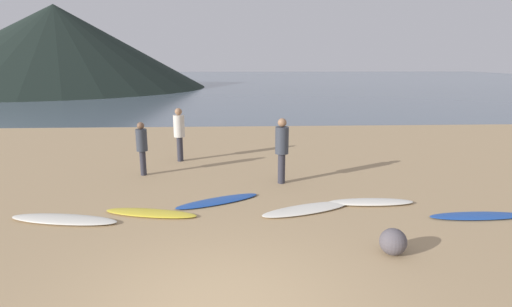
% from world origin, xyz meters
% --- Properties ---
extents(ground_plane, '(120.00, 120.00, 0.20)m').
position_xyz_m(ground_plane, '(0.00, 10.00, -0.10)').
color(ground_plane, tan).
rests_on(ground_plane, ground).
extents(ocean_water, '(140.00, 100.00, 0.01)m').
position_xyz_m(ocean_water, '(0.00, 65.56, 0.00)').
color(ocean_water, slate).
rests_on(ocean_water, ground).
extents(headland_hill, '(34.30, 34.30, 9.62)m').
position_xyz_m(headland_hill, '(-20.74, 45.32, 4.81)').
color(headland_hill, black).
rests_on(headland_hill, ground).
extents(surfboard_0, '(2.41, 0.97, 0.09)m').
position_xyz_m(surfboard_0, '(-3.35, 3.37, 0.05)').
color(surfboard_0, silver).
rests_on(surfboard_0, ground).
extents(surfboard_1, '(2.14, 0.93, 0.07)m').
position_xyz_m(surfboard_1, '(-1.61, 3.67, 0.04)').
color(surfboard_1, yellow).
rests_on(surfboard_1, ground).
extents(surfboard_2, '(2.09, 1.37, 0.06)m').
position_xyz_m(surfboard_2, '(-0.18, 4.38, 0.03)').
color(surfboard_2, '#1E479E').
rests_on(surfboard_2, ground).
extents(surfboard_3, '(2.23, 1.29, 0.08)m').
position_xyz_m(surfboard_3, '(1.82, 3.72, 0.04)').
color(surfboard_3, silver).
rests_on(surfboard_3, ground).
extents(surfboard_4, '(2.01, 0.53, 0.10)m').
position_xyz_m(surfboard_4, '(3.41, 4.08, 0.05)').
color(surfboard_4, silver).
rests_on(surfboard_4, ground).
extents(surfboard_5, '(2.08, 0.47, 0.07)m').
position_xyz_m(surfboard_5, '(5.41, 3.16, 0.04)').
color(surfboard_5, '#1E479E').
rests_on(surfboard_5, ground).
extents(person_0, '(0.32, 0.32, 1.57)m').
position_xyz_m(person_0, '(-2.46, 6.81, 0.92)').
color(person_0, '#2D2D38').
rests_on(person_0, ground).
extents(person_1, '(0.36, 0.36, 1.77)m').
position_xyz_m(person_1, '(-1.61, 8.46, 1.04)').
color(person_1, '#2D2D38').
rests_on(person_1, ground).
extents(person_2, '(0.36, 0.36, 1.79)m').
position_xyz_m(person_2, '(1.49, 5.83, 1.06)').
color(person_2, '#2D2D38').
rests_on(person_2, ground).
extents(beach_rock_near, '(0.47, 0.47, 0.47)m').
position_xyz_m(beach_rock_near, '(2.96, 1.61, 0.23)').
color(beach_rock_near, '#524C51').
rests_on(beach_rock_near, ground).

